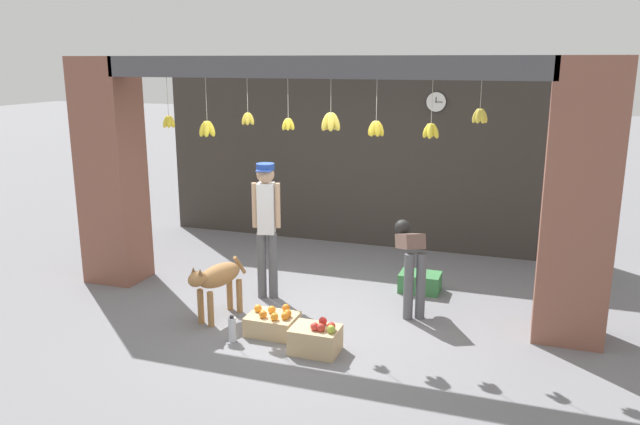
# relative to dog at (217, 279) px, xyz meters

# --- Properties ---
(ground_plane) EXTENTS (60.00, 60.00, 0.00)m
(ground_plane) POSITION_rel_dog_xyz_m (0.91, 0.48, -0.47)
(ground_plane) COLOR slate
(shop_back_wall) EXTENTS (6.93, 0.12, 2.91)m
(shop_back_wall) POSITION_rel_dog_xyz_m (0.91, 3.44, 0.98)
(shop_back_wall) COLOR #38332D
(shop_back_wall) RESTS_ON ground_plane
(shop_pillar_left) EXTENTS (0.70, 0.60, 2.91)m
(shop_pillar_left) POSITION_rel_dog_xyz_m (-1.91, 0.78, 0.98)
(shop_pillar_left) COLOR brown
(shop_pillar_left) RESTS_ON ground_plane
(shop_pillar_right) EXTENTS (0.70, 0.60, 2.91)m
(shop_pillar_right) POSITION_rel_dog_xyz_m (3.72, 0.78, 0.98)
(shop_pillar_right) COLOR brown
(shop_pillar_right) RESTS_ON ground_plane
(storefront_awning) EXTENTS (5.03, 0.29, 0.93)m
(storefront_awning) POSITION_rel_dog_xyz_m (0.91, 0.60, 2.27)
(storefront_awning) COLOR #4C4C51
(dog) EXTENTS (0.41, 0.90, 0.69)m
(dog) POSITION_rel_dog_xyz_m (0.00, 0.00, 0.00)
(dog) COLOR #9E7042
(dog) RESTS_ON ground_plane
(shopkeeper) EXTENTS (0.33, 0.29, 1.68)m
(shopkeeper) POSITION_rel_dog_xyz_m (0.27, 0.78, 0.52)
(shopkeeper) COLOR #56565B
(shopkeeper) RESTS_ON ground_plane
(worker_stooping) EXTENTS (0.48, 0.74, 1.00)m
(worker_stooping) POSITION_rel_dog_xyz_m (2.01, 0.92, 0.19)
(worker_stooping) COLOR #56565B
(worker_stooping) RESTS_ON ground_plane
(fruit_crate_oranges) EXTENTS (0.52, 0.40, 0.29)m
(fruit_crate_oranges) POSITION_rel_dog_xyz_m (0.74, -0.16, -0.36)
(fruit_crate_oranges) COLOR tan
(fruit_crate_oranges) RESTS_ON ground_plane
(fruit_crate_apples) EXTENTS (0.48, 0.36, 0.34)m
(fruit_crate_apples) POSITION_rel_dog_xyz_m (1.33, -0.43, -0.33)
(fruit_crate_apples) COLOR tan
(fruit_crate_apples) RESTS_ON ground_plane
(produce_box_green) EXTENTS (0.51, 0.36, 0.24)m
(produce_box_green) POSITION_rel_dog_xyz_m (2.01, 1.61, -0.36)
(produce_box_green) COLOR #387A42
(produce_box_green) RESTS_ON ground_plane
(water_bottle) EXTENTS (0.08, 0.08, 0.28)m
(water_bottle) POSITION_rel_dog_xyz_m (0.41, -0.47, -0.34)
(water_bottle) COLOR silver
(water_bottle) RESTS_ON ground_plane
(wall_clock) EXTENTS (0.30, 0.03, 0.30)m
(wall_clock) POSITION_rel_dog_xyz_m (1.85, 3.36, 1.80)
(wall_clock) COLOR black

